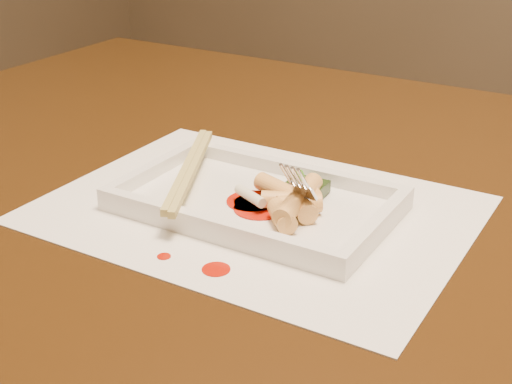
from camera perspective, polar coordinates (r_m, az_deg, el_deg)
The scene contains 26 objects.
table at distance 0.76m, azimuth 7.87°, elevation -7.73°, with size 1.40×0.90×0.75m.
placemat at distance 0.69m, azimuth 0.00°, elevation -1.41°, with size 0.40×0.30×0.00m, color white.
sauce_splatter_a at distance 0.59m, azimuth -3.21°, elevation -6.19°, with size 0.02×0.02×0.00m, color #B61505.
sauce_splatter_b at distance 0.61m, azimuth -7.37°, elevation -5.13°, with size 0.01×0.01×0.00m, color #B61505.
plate_base at distance 0.69m, azimuth 0.00°, elevation -1.06°, with size 0.26×0.16×0.01m, color white.
plate_rim_far at distance 0.74m, azimuth 2.91°, elevation 1.84°, with size 0.26×0.01×0.01m, color white.
plate_rim_near at distance 0.63m, azimuth -3.45°, elevation -2.68°, with size 0.26×0.01×0.01m, color white.
plate_rim_left at distance 0.75m, azimuth -8.17°, elevation 1.82°, with size 0.01×0.14×0.01m, color white.
plate_rim_right at distance 0.64m, azimuth 9.65°, elevation -2.63°, with size 0.01×0.14×0.01m, color white.
veg_piece at distance 0.70m, azimuth 4.13°, elevation 0.38°, with size 0.04×0.03×0.01m, color black.
scallion_white at distance 0.67m, azimuth -0.46°, elevation -0.31°, with size 0.01×0.01×0.04m, color #EAEACC.
scallion_green at distance 0.68m, azimuth 3.91°, elevation 0.08°, with size 0.01×0.01×0.09m, color #308C16.
chopstick_a at distance 0.72m, azimuth -5.61°, elevation 1.93°, with size 0.01×0.21×0.01m, color tan.
chopstick_b at distance 0.72m, azimuth -5.09°, elevation 1.81°, with size 0.01×0.21×0.01m, color tan.
fork at distance 0.64m, azimuth 6.20°, elevation 4.42°, with size 0.09×0.10×0.14m, color silver, non-canonical shape.
sauce_blob_0 at distance 0.68m, azimuth -0.22°, elevation -0.85°, with size 0.04×0.04×0.00m, color #B61505.
sauce_blob_1 at distance 0.67m, azimuth 0.29°, elevation -1.33°, with size 0.05×0.05×0.00m, color #B61505.
sauce_blob_2 at distance 0.69m, azimuth -0.36°, elevation -0.75°, with size 0.05×0.05×0.00m, color #B61505.
rice_cake_0 at distance 0.66m, azimuth 3.48°, elevation -0.97°, with size 0.02×0.02×0.04m, color #F8CC73.
rice_cake_1 at distance 0.66m, azimuth 3.52°, elevation -0.89°, with size 0.02×0.02×0.05m, color #F8CC73.
rice_cake_2 at distance 0.67m, azimuth 4.13°, elevation 0.19°, with size 0.02×0.02×0.04m, color #F8CC73.
rice_cake_3 at distance 0.67m, azimuth 2.65°, elevation -0.67°, with size 0.02×0.02×0.05m, color #F8CC73.
rice_cake_4 at distance 0.66m, azimuth 3.69°, elevation -0.91°, with size 0.02×0.02×0.05m, color #F8CC73.
rice_cake_5 at distance 0.64m, azimuth 2.78°, elevation -1.25°, with size 0.02×0.02×0.05m, color #F8CC73.
rice_cake_6 at distance 0.69m, azimuth 1.69°, elevation 0.26°, with size 0.02×0.02×0.05m, color #F8CC73.
rice_cake_7 at distance 0.64m, azimuth 2.11°, elevation -1.91°, with size 0.02×0.02×0.04m, color #F8CC73.
Camera 1 is at (0.24, -0.60, 1.06)m, focal length 50.00 mm.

